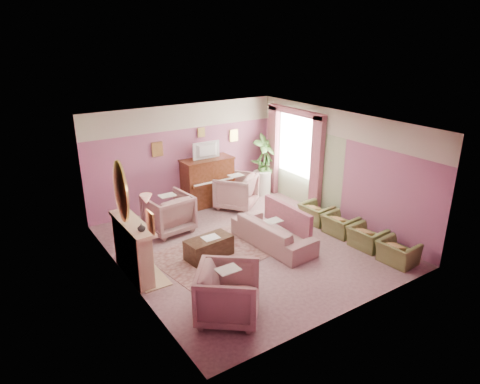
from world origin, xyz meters
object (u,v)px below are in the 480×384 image
olive_chair_d (316,211)px  piano (208,182)px  side_table (262,183)px  coffee_table (209,248)px  television (208,149)px  floral_armchair_right (236,189)px  sofa (273,228)px  floral_armchair_left (168,211)px  olive_chair_c (340,222)px  olive_chair_b (367,235)px  olive_chair_a (398,249)px  floral_armchair_front (228,291)px

olive_chair_d → piano: bearing=122.5°
piano → side_table: size_ratio=2.00×
coffee_table → television: bearing=60.3°
television → floral_armchair_right: 1.33m
sofa → floral_armchair_left: size_ratio=2.02×
television → sofa: 3.16m
floral_armchair_right → olive_chair_c: size_ratio=1.39×
olive_chair_b → olive_chair_c: bearing=90.0°
olive_chair_a → coffee_table: bearing=142.8°
side_table → olive_chair_a: bearing=-91.1°
side_table → floral_armchair_left: bearing=-166.3°
coffee_table → olive_chair_d: size_ratio=1.33×
sofa → side_table: sofa is taller
coffee_table → olive_chair_b: (3.16, -1.58, 0.10)m
coffee_table → olive_chair_c: bearing=-13.5°
television → olive_chair_a: bearing=-71.7°
floral_armchair_front → olive_chair_a: 3.94m
olive_chair_a → side_table: size_ratio=1.07×
television → sofa: (-0.01, -2.93, -1.17)m
floral_armchair_left → olive_chair_a: 5.25m
floral_armchair_right → side_table: 1.31m
olive_chair_b → side_table: size_ratio=1.07×
television → olive_chair_b: television is taller
sofa → floral_armchair_right: floral_armchair_right is taller
olive_chair_a → side_table: side_table is taller
olive_chair_b → olive_chair_c: size_ratio=1.00×
olive_chair_c → side_table: side_table is taller
olive_chair_c → olive_chair_d: 0.82m
floral_armchair_right → coffee_table: bearing=-134.8°
coffee_table → olive_chair_a: bearing=-37.2°
coffee_table → olive_chair_d: olive_chair_d is taller
floral_armchair_right → olive_chair_b: floral_armchair_right is taller
piano → sofa: size_ratio=0.67×
coffee_table → olive_chair_c: 3.25m
floral_armchair_front → olive_chair_b: bearing=6.0°
television → olive_chair_b: size_ratio=1.07×
olive_chair_c → side_table: bearing=88.4°
olive_chair_d → sofa: bearing=-167.3°
sofa → coffee_table: bearing=168.1°
floral_armchair_left → olive_chair_c: floral_armchair_left is taller
olive_chair_b → side_table: (0.09, 4.07, 0.03)m
television → olive_chair_c: bearing=-63.8°
floral_armchair_left → coffee_table: bearing=-84.5°
olive_chair_c → floral_armchair_right: bearing=112.0°
floral_armchair_left → olive_chair_d: bearing=-25.8°
olive_chair_a → piano: bearing=108.1°
floral_armchair_front → olive_chair_d: (3.91, 2.05, -0.20)m
television → olive_chair_b: (1.66, -4.20, -1.28)m
television → floral_armchair_left: size_ratio=0.77×
floral_armchair_front → side_table: bearing=48.3°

